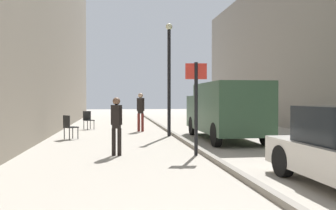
{
  "coord_description": "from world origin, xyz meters",
  "views": [
    {
      "loc": [
        -0.87,
        -1.2,
        1.59
      ],
      "look_at": [
        0.78,
        10.15,
        1.38
      ],
      "focal_mm": 37.99,
      "sensor_mm": 36.0,
      "label": 1
    }
  ],
  "objects_px": {
    "delivery_van": "(225,109)",
    "lamp_post": "(169,72)",
    "pedestrian_mid_block": "(141,109)",
    "pedestrian_main_foreground": "(116,122)",
    "cafe_chair_near_window": "(69,125)",
    "cafe_chair_by_doorway": "(88,119)",
    "street_sign_post": "(196,100)"
  },
  "relations": [
    {
      "from": "pedestrian_main_foreground",
      "to": "delivery_van",
      "type": "bearing_deg",
      "value": 52.47
    },
    {
      "from": "lamp_post",
      "to": "pedestrian_mid_block",
      "type": "bearing_deg",
      "value": 114.83
    },
    {
      "from": "delivery_van",
      "to": "lamp_post",
      "type": "bearing_deg",
      "value": 140.19
    },
    {
      "from": "street_sign_post",
      "to": "cafe_chair_near_window",
      "type": "bearing_deg",
      "value": -41.36
    },
    {
      "from": "pedestrian_main_foreground",
      "to": "cafe_chair_by_doorway",
      "type": "distance_m",
      "value": 8.9
    },
    {
      "from": "lamp_post",
      "to": "cafe_chair_by_doorway",
      "type": "bearing_deg",
      "value": 133.25
    },
    {
      "from": "pedestrian_mid_block",
      "to": "delivery_van",
      "type": "relative_size",
      "value": 0.34
    },
    {
      "from": "street_sign_post",
      "to": "cafe_chair_by_doorway",
      "type": "relative_size",
      "value": 2.77
    },
    {
      "from": "delivery_van",
      "to": "cafe_chair_by_doorway",
      "type": "bearing_deg",
      "value": 135.89
    },
    {
      "from": "pedestrian_main_foreground",
      "to": "street_sign_post",
      "type": "distance_m",
      "value": 2.3
    },
    {
      "from": "pedestrian_mid_block",
      "to": "cafe_chair_by_doorway",
      "type": "distance_m",
      "value": 3.11
    },
    {
      "from": "delivery_van",
      "to": "lamp_post",
      "type": "height_order",
      "value": "lamp_post"
    },
    {
      "from": "pedestrian_main_foreground",
      "to": "delivery_van",
      "type": "distance_m",
      "value": 5.26
    },
    {
      "from": "pedestrian_main_foreground",
      "to": "lamp_post",
      "type": "xyz_separation_m",
      "value": [
        2.2,
        4.88,
        1.79
      ]
    },
    {
      "from": "pedestrian_main_foreground",
      "to": "delivery_van",
      "type": "xyz_separation_m",
      "value": [
        4.13,
        3.24,
        0.24
      ]
    },
    {
      "from": "lamp_post",
      "to": "cafe_chair_near_window",
      "type": "height_order",
      "value": "lamp_post"
    },
    {
      "from": "delivery_van",
      "to": "street_sign_post",
      "type": "distance_m",
      "value": 4.02
    },
    {
      "from": "pedestrian_main_foreground",
      "to": "pedestrian_mid_block",
      "type": "distance_m",
      "value": 7.25
    },
    {
      "from": "pedestrian_mid_block",
      "to": "delivery_van",
      "type": "distance_m",
      "value": 4.92
    },
    {
      "from": "cafe_chair_near_window",
      "to": "lamp_post",
      "type": "bearing_deg",
      "value": 60.81
    },
    {
      "from": "pedestrian_main_foreground",
      "to": "cafe_chair_near_window",
      "type": "distance_m",
      "value": 4.63
    },
    {
      "from": "street_sign_post",
      "to": "cafe_chair_by_doorway",
      "type": "xyz_separation_m",
      "value": [
        -3.66,
        9.04,
        -1.0
      ]
    },
    {
      "from": "lamp_post",
      "to": "cafe_chair_by_doorway",
      "type": "xyz_separation_m",
      "value": [
        -3.66,
        3.89,
        -2.18
      ]
    },
    {
      "from": "pedestrian_mid_block",
      "to": "cafe_chair_near_window",
      "type": "distance_m",
      "value": 4.2
    },
    {
      "from": "cafe_chair_by_doorway",
      "to": "street_sign_post",
      "type": "bearing_deg",
      "value": 78.2
    },
    {
      "from": "street_sign_post",
      "to": "cafe_chair_near_window",
      "type": "distance_m",
      "value": 6.12
    },
    {
      "from": "cafe_chair_near_window",
      "to": "cafe_chair_by_doorway",
      "type": "height_order",
      "value": "same"
    },
    {
      "from": "lamp_post",
      "to": "cafe_chair_near_window",
      "type": "bearing_deg",
      "value": -170.89
    },
    {
      "from": "pedestrian_mid_block",
      "to": "street_sign_post",
      "type": "bearing_deg",
      "value": -66.92
    },
    {
      "from": "pedestrian_mid_block",
      "to": "cafe_chair_by_doorway",
      "type": "xyz_separation_m",
      "value": [
        -2.61,
        1.62,
        -0.53
      ]
    },
    {
      "from": "cafe_chair_near_window",
      "to": "cafe_chair_by_doorway",
      "type": "xyz_separation_m",
      "value": [
        0.37,
        4.54,
        0.0
      ]
    },
    {
      "from": "pedestrian_main_foreground",
      "to": "cafe_chair_near_window",
      "type": "xyz_separation_m",
      "value": [
        -1.83,
        4.24,
        -0.39
      ]
    }
  ]
}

